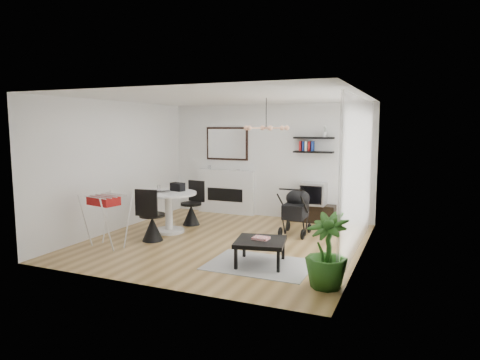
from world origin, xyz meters
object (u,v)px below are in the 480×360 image
at_px(crt_tv, 313,193).
at_px(stroller, 296,213).
at_px(fireplace, 226,186).
at_px(tv_console, 311,213).
at_px(potted_plant, 327,251).
at_px(dining_table, 169,206).
at_px(coffee_table, 260,243).
at_px(drying_rack, 107,219).

bearing_deg(crt_tv, stroller, -92.38).
bearing_deg(fireplace, crt_tv, -3.19).
distance_m(tv_console, potted_plant, 4.07).
bearing_deg(stroller, dining_table, -161.21).
bearing_deg(coffee_table, crt_tv, 89.21).
relative_size(tv_console, potted_plant, 1.05).
distance_m(tv_console, drying_rack, 4.56).
bearing_deg(coffee_table, fireplace, 122.35).
xyz_separation_m(tv_console, crt_tv, (0.03, -0.00, 0.46)).
relative_size(fireplace, crt_tv, 3.67).
bearing_deg(tv_console, coffee_table, -90.29).
height_order(fireplace, tv_console, fireplace).
relative_size(crt_tv, coffee_table, 0.66).
relative_size(tv_console, dining_table, 0.94).
height_order(fireplace, dining_table, fireplace).
bearing_deg(potted_plant, coffee_table, 154.37).
height_order(dining_table, stroller, stroller).
bearing_deg(tv_console, crt_tv, -6.47).
bearing_deg(potted_plant, tv_console, 106.29).
xyz_separation_m(stroller, coffee_table, (0.01, -2.10, -0.07)).
bearing_deg(crt_tv, potted_plant, -74.09).
bearing_deg(crt_tv, drying_rack, -130.30).
distance_m(crt_tv, coffee_table, 3.35).
height_order(tv_console, drying_rack, drying_rack).
bearing_deg(crt_tv, coffee_table, -90.79).
relative_size(crt_tv, drying_rack, 0.61).
distance_m(fireplace, dining_table, 2.26).
bearing_deg(coffee_table, dining_table, 153.64).
xyz_separation_m(tv_console, potted_plant, (1.14, -3.90, 0.31)).
bearing_deg(stroller, tv_console, 88.00).
distance_m(drying_rack, coffee_table, 2.91).
bearing_deg(potted_plant, drying_rack, 174.20).
distance_m(fireplace, coffee_table, 4.11).
height_order(tv_console, coffee_table, same).
xyz_separation_m(fireplace, dining_table, (-0.27, -2.24, -0.13)).
bearing_deg(coffee_table, drying_rack, -177.20).
bearing_deg(fireplace, potted_plant, -50.18).
bearing_deg(potted_plant, crt_tv, 105.91).
xyz_separation_m(fireplace, crt_tv, (2.24, -0.12, -0.03)).
xyz_separation_m(crt_tv, potted_plant, (1.11, -3.89, -0.15)).
relative_size(crt_tv, stroller, 0.58).
height_order(crt_tv, stroller, stroller).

